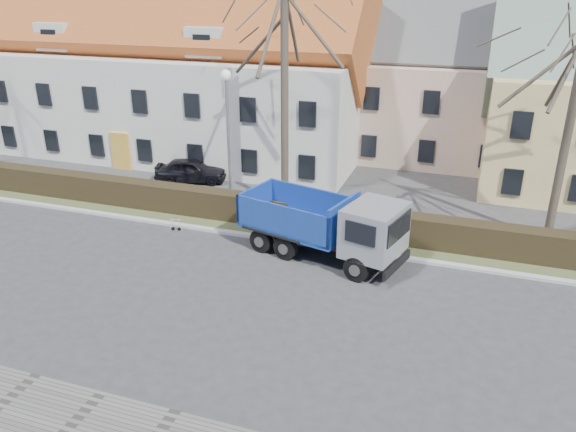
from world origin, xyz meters
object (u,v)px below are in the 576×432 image
(dump_truck, at_px, (316,223))
(cart_frame, at_px, (172,224))
(parked_car_a, at_px, (191,170))
(streetlight, at_px, (229,143))

(dump_truck, xyz_separation_m, cart_frame, (-6.75, 0.19, -1.08))
(cart_frame, xyz_separation_m, parked_car_a, (-2.26, 6.15, 0.35))
(streetlight, height_order, parked_car_a, streetlight)
(streetlight, xyz_separation_m, parked_car_a, (-3.88, 3.25, -2.74))
(cart_frame, bearing_deg, dump_truck, -1.58)
(dump_truck, height_order, cart_frame, dump_truck)
(cart_frame, relative_size, parked_car_a, 0.17)
(dump_truck, xyz_separation_m, streetlight, (-5.13, 3.08, 2.01))
(dump_truck, distance_m, streetlight, 6.31)
(streetlight, xyz_separation_m, cart_frame, (-1.62, -2.89, -3.09))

